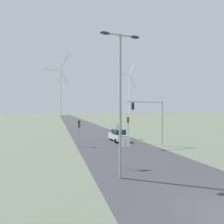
# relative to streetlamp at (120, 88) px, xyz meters

# --- Properties ---
(road_surface) EXTENTS (10.00, 240.00, 0.01)m
(road_surface) POSITION_rel_streetlamp_xyz_m (3.21, 42.25, -6.28)
(road_surface) COLOR #38383D
(road_surface) RESTS_ON ground
(streetlamp) EXTENTS (2.92, 0.32, 10.07)m
(streetlamp) POSITION_rel_streetlamp_xyz_m (0.00, 0.00, 0.00)
(streetlamp) COLOR #93999E
(streetlamp) RESTS_ON ground
(stop_sign_near) EXTENTS (0.81, 0.07, 2.59)m
(stop_sign_near) POSITION_rel_streetlamp_xyz_m (1.08, 1.71, -4.47)
(stop_sign_near) COLOR #93999E
(stop_sign_near) RESTS_ON ground
(stop_sign_far) EXTENTS (0.81, 0.07, 2.33)m
(stop_sign_far) POSITION_rel_streetlamp_xyz_m (6.26, 18.13, -4.66)
(stop_sign_far) COLOR #93999E
(stop_sign_far) RESTS_ON ground
(traffic_light_post_near_left) EXTENTS (0.28, 0.34, 3.40)m
(traffic_light_post_near_left) POSITION_rel_streetlamp_xyz_m (-1.45, 11.64, -3.78)
(traffic_light_post_near_left) COLOR #93999E
(traffic_light_post_near_left) RESTS_ON ground
(traffic_light_post_near_right) EXTENTS (0.28, 0.34, 3.59)m
(traffic_light_post_near_right) POSITION_rel_streetlamp_xyz_m (7.09, 15.44, -3.64)
(traffic_light_post_near_right) COLOR #93999E
(traffic_light_post_near_right) RESTS_ON ground
(traffic_light_mast_overhead) EXTENTS (5.06, 0.34, 6.06)m
(traffic_light_mast_overhead) POSITION_rel_streetlamp_xyz_m (7.31, 8.56, -1.92)
(traffic_light_mast_overhead) COLOR #93999E
(traffic_light_mast_overhead) RESTS_ON ground
(car_approaching) EXTENTS (2.03, 4.20, 1.83)m
(car_approaching) POSITION_rel_streetlamp_xyz_m (4.70, 13.60, -5.37)
(car_approaching) COLOR #B7BCC1
(car_approaching) RESTS_ON ground
(wind_turbine_left) EXTENTS (30.26, 16.71, 69.81)m
(wind_turbine_left) POSITION_rel_streetlamp_xyz_m (-0.50, 197.22, 25.21)
(wind_turbine_left) COLOR white
(wind_turbine_left) RESTS_ON ground
(wind_turbine_center) EXTENTS (28.76, 11.20, 68.79)m
(wind_turbine_center) POSITION_rel_streetlamp_xyz_m (87.74, 201.33, 24.84)
(wind_turbine_center) COLOR white
(wind_turbine_center) RESTS_ON ground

